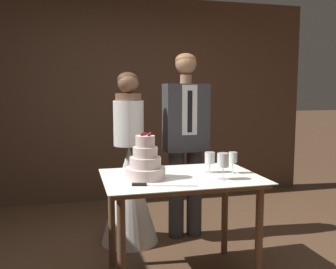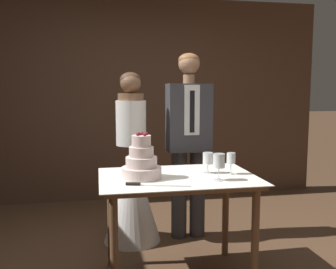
{
  "view_description": "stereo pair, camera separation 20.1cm",
  "coord_description": "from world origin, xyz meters",
  "px_view_note": "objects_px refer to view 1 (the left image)",
  "views": [
    {
      "loc": [
        -0.64,
        -2.56,
        1.44
      ],
      "look_at": [
        0.13,
        0.47,
        1.07
      ],
      "focal_mm": 40.0,
      "sensor_mm": 36.0,
      "label": 1
    },
    {
      "loc": [
        -0.45,
        -2.6,
        1.44
      ],
      "look_at": [
        0.13,
        0.47,
        1.07
      ],
      "focal_mm": 40.0,
      "sensor_mm": 36.0,
      "label": 2
    }
  ],
  "objects_px": {
    "wine_glass_middle": "(233,158)",
    "bride": "(129,182)",
    "cake_table": "(181,190)",
    "tiered_cake": "(145,163)",
    "cake_knife": "(152,185)",
    "wine_glass_far": "(223,161)",
    "groom": "(186,137)",
    "wine_glass_near": "(210,158)"
  },
  "relations": [
    {
      "from": "wine_glass_near",
      "to": "cake_knife",
      "type": "bearing_deg",
      "value": -151.03
    },
    {
      "from": "tiered_cake",
      "to": "bride",
      "type": "xyz_separation_m",
      "value": [
        -0.0,
        0.79,
        -0.33
      ]
    },
    {
      "from": "cake_table",
      "to": "bride",
      "type": "bearing_deg",
      "value": 109.36
    },
    {
      "from": "wine_glass_middle",
      "to": "bride",
      "type": "relative_size",
      "value": 0.1
    },
    {
      "from": "wine_glass_far",
      "to": "cake_knife",
      "type": "bearing_deg",
      "value": -174.13
    },
    {
      "from": "tiered_cake",
      "to": "cake_knife",
      "type": "height_order",
      "value": "tiered_cake"
    },
    {
      "from": "tiered_cake",
      "to": "wine_glass_far",
      "type": "relative_size",
      "value": 1.75
    },
    {
      "from": "cake_knife",
      "to": "wine_glass_far",
      "type": "distance_m",
      "value": 0.55
    },
    {
      "from": "wine_glass_far",
      "to": "tiered_cake",
      "type": "bearing_deg",
      "value": 162.43
    },
    {
      "from": "tiered_cake",
      "to": "cake_knife",
      "type": "bearing_deg",
      "value": -89.71
    },
    {
      "from": "wine_glass_near",
      "to": "groom",
      "type": "distance_m",
      "value": 0.73
    },
    {
      "from": "tiered_cake",
      "to": "wine_glass_near",
      "type": "height_order",
      "value": "tiered_cake"
    },
    {
      "from": "wine_glass_far",
      "to": "groom",
      "type": "distance_m",
      "value": 0.96
    },
    {
      "from": "cake_table",
      "to": "tiered_cake",
      "type": "xyz_separation_m",
      "value": [
        -0.27,
        -0.01,
        0.22
      ]
    },
    {
      "from": "wine_glass_middle",
      "to": "wine_glass_far",
      "type": "xyz_separation_m",
      "value": [
        -0.15,
        -0.17,
        0.02
      ]
    },
    {
      "from": "wine_glass_near",
      "to": "bride",
      "type": "height_order",
      "value": "bride"
    },
    {
      "from": "cake_knife",
      "to": "wine_glass_near",
      "type": "distance_m",
      "value": 0.61
    },
    {
      "from": "tiered_cake",
      "to": "wine_glass_near",
      "type": "distance_m",
      "value": 0.53
    },
    {
      "from": "cake_table",
      "to": "groom",
      "type": "xyz_separation_m",
      "value": [
        0.28,
        0.78,
        0.3
      ]
    },
    {
      "from": "bride",
      "to": "tiered_cake",
      "type": "bearing_deg",
      "value": -89.84
    },
    {
      "from": "tiered_cake",
      "to": "wine_glass_far",
      "type": "xyz_separation_m",
      "value": [
        0.53,
        -0.17,
        0.02
      ]
    },
    {
      "from": "cake_table",
      "to": "cake_knife",
      "type": "bearing_deg",
      "value": -139.38
    },
    {
      "from": "wine_glass_middle",
      "to": "wine_glass_far",
      "type": "relative_size",
      "value": 0.86
    },
    {
      "from": "wine_glass_far",
      "to": "groom",
      "type": "relative_size",
      "value": 0.11
    },
    {
      "from": "bride",
      "to": "cake_knife",
      "type": "bearing_deg",
      "value": -89.81
    },
    {
      "from": "cake_table",
      "to": "cake_knife",
      "type": "distance_m",
      "value": 0.38
    },
    {
      "from": "tiered_cake",
      "to": "groom",
      "type": "xyz_separation_m",
      "value": [
        0.55,
        0.79,
        0.08
      ]
    },
    {
      "from": "wine_glass_near",
      "to": "wine_glass_far",
      "type": "relative_size",
      "value": 0.84
    },
    {
      "from": "cake_table",
      "to": "tiered_cake",
      "type": "relative_size",
      "value": 3.46
    },
    {
      "from": "groom",
      "to": "bride",
      "type": "bearing_deg",
      "value": 179.95
    },
    {
      "from": "wine_glass_far",
      "to": "cake_table",
      "type": "bearing_deg",
      "value": 145.62
    },
    {
      "from": "wine_glass_middle",
      "to": "bride",
      "type": "distance_m",
      "value": 1.1
    },
    {
      "from": "bride",
      "to": "wine_glass_far",
      "type": "bearing_deg",
      "value": -60.88
    },
    {
      "from": "cake_table",
      "to": "wine_glass_far",
      "type": "bearing_deg",
      "value": -34.38
    },
    {
      "from": "wine_glass_near",
      "to": "bride",
      "type": "relative_size",
      "value": 0.1
    },
    {
      "from": "groom",
      "to": "cake_knife",
      "type": "bearing_deg",
      "value": -118.3
    },
    {
      "from": "cake_table",
      "to": "tiered_cake",
      "type": "bearing_deg",
      "value": -178.03
    },
    {
      "from": "cake_table",
      "to": "wine_glass_middle",
      "type": "distance_m",
      "value": 0.47
    },
    {
      "from": "bride",
      "to": "wine_glass_middle",
      "type": "bearing_deg",
      "value": -49.02
    },
    {
      "from": "cake_table",
      "to": "wine_glass_far",
      "type": "height_order",
      "value": "wine_glass_far"
    },
    {
      "from": "tiered_cake",
      "to": "cake_knife",
      "type": "relative_size",
      "value": 0.78
    },
    {
      "from": "cake_table",
      "to": "wine_glass_near",
      "type": "bearing_deg",
      "value": 12.55
    }
  ]
}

